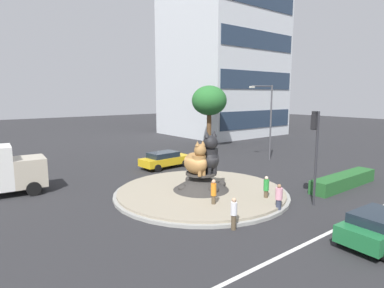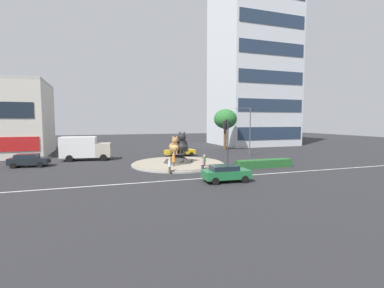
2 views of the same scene
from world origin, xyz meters
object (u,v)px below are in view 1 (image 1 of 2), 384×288
Objects in this scene: traffic_light_mast at (315,137)px; streetlight_arm at (268,117)px; broadleaf_tree_behind_island at (209,101)px; pedestrian_white_shirt at (234,213)px; cat_statue_tabby at (196,162)px; parked_car_right at (165,159)px; sedan_on_far_lane at (379,227)px; pedestrian_green_shirt at (266,189)px; cat_statue_black at (207,157)px; pedestrian_pink_shirt at (279,198)px; pedestrian_orange_shirt at (214,193)px; office_tower at (223,27)px.

streetlight_arm is (8.35, 10.07, 0.31)m from traffic_light_mast.
broadleaf_tree_behind_island is 25.17m from pedestrian_white_shirt.
parked_car_right is (2.93, 8.09, -1.48)m from cat_statue_tabby.
sedan_on_far_lane is at bearing 14.26° from cat_statue_tabby.
cat_statue_tabby is 4.56m from pedestrian_green_shirt.
cat_statue_black is 0.64× the size of sedan_on_far_lane.
traffic_light_mast is 4.09m from pedestrian_pink_shirt.
streetlight_arm reaches higher than cat_statue_black.
streetlight_arm is 13.46m from pedestrian_green_shirt.
pedestrian_orange_shirt reaches higher than pedestrian_pink_shirt.
office_tower reaches higher than pedestrian_orange_shirt.
pedestrian_pink_shirt is at bearing 95.91° from sedan_on_far_lane.
traffic_light_mast is (3.32, -5.59, 1.56)m from cat_statue_black.
traffic_light_mast reaches higher than pedestrian_white_shirt.
broadleaf_tree_behind_island is (-11.02, -9.45, -11.33)m from office_tower.
office_tower is at bearing -36.33° from traffic_light_mast.
streetlight_arm is 4.22× the size of pedestrian_orange_shirt.
sedan_on_far_lane reaches higher than parked_car_right.
cat_statue_black reaches higher than pedestrian_orange_shirt.
pedestrian_orange_shirt reaches higher than pedestrian_white_shirt.
streetlight_arm is (-0.80, -9.63, -1.34)m from broadleaf_tree_behind_island.
cat_statue_black is 1.67× the size of pedestrian_green_shirt.
traffic_light_mast reaches higher than parked_car_right.
cat_statue_tabby is 2.89m from pedestrian_orange_shirt.
pedestrian_white_shirt is at bearing -128.80° from pedestrian_orange_shirt.
pedestrian_green_shirt is 0.35× the size of parked_car_right.
parked_car_right is (1.20, 13.15, -0.08)m from pedestrian_pink_shirt.
traffic_light_mast is at bearing -114.92° from broadleaf_tree_behind_island.
pedestrian_white_shirt is 6.28m from sedan_on_far_lane.
cat_statue_tabby is 37.11m from office_tower.
pedestrian_pink_shirt is (0.75, -5.19, -1.60)m from cat_statue_black.
cat_statue_black is at bearing 34.15° from streetlight_arm.
pedestrian_pink_shirt is (-22.74, -28.74, -16.14)m from office_tower.
pedestrian_orange_shirt is at bearing -98.39° from pedestrian_white_shirt.
streetlight_arm is (12.65, 4.61, 2.06)m from cat_statue_tabby.
pedestrian_white_shirt is 0.34× the size of parked_car_right.
traffic_light_mast is 0.16× the size of office_tower.
cat_statue_black reaches higher than pedestrian_green_shirt.
sedan_on_far_lane is at bearing -124.06° from office_tower.
pedestrian_orange_shirt reaches higher than parked_car_right.
office_tower is at bearing -118.27° from pedestrian_white_shirt.
pedestrian_green_shirt reaches higher than parked_car_right.
cat_statue_black is 0.58× the size of parked_car_right.
office_tower reaches higher than pedestrian_pink_shirt.
broadleaf_tree_behind_island is at bearing -114.17° from pedestrian_white_shirt.
pedestrian_orange_shirt is (-1.72, -2.60, -1.50)m from cat_statue_black.
sedan_on_far_lane is at bearing 141.99° from pedestrian_white_shirt.
pedestrian_orange_shirt is 0.41× the size of sedan_on_far_lane.
pedestrian_white_shirt is (-15.30, -19.39, -4.80)m from broadleaf_tree_behind_island.
cat_statue_black is (0.98, 0.13, 0.19)m from cat_statue_tabby.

